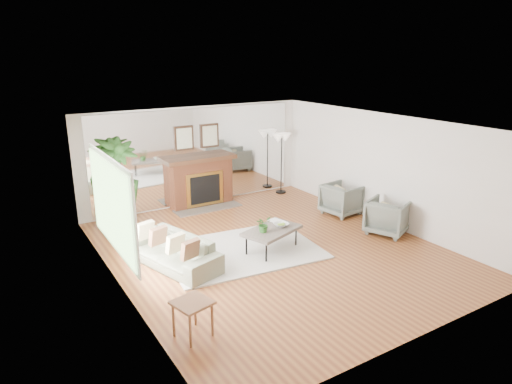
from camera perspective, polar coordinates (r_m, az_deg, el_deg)
ground at (r=9.18m, az=2.07°, el=-7.19°), size 7.00×7.00×0.00m
wall_left at (r=7.57m, az=-17.01°, el=-3.14°), size 0.02×7.00×2.50m
wall_right at (r=10.65m, az=15.66°, el=2.73°), size 0.02×7.00×2.50m
wall_back at (r=11.71m, az=-7.42°, el=4.48°), size 6.00×0.02×2.50m
mirror_panel at (r=11.69m, az=-7.38°, el=4.46°), size 5.40×0.04×2.40m
window_panel at (r=7.92m, az=-17.63°, el=-1.55°), size 0.04×2.40×1.50m
fireplace at (r=11.65m, az=-6.84°, el=1.43°), size 1.85×0.83×2.05m
area_rug at (r=9.09m, az=-1.82°, el=-7.33°), size 3.18×2.43×0.03m
coffee_table at (r=8.94m, az=2.00°, el=-4.90°), size 1.32×1.02×0.47m
sofa at (r=8.54m, az=-10.37°, el=-7.31°), size 1.29×2.09×0.57m
armchair_back at (r=11.21m, az=10.67°, el=-0.88°), size 0.92×0.90×0.75m
armchair_front at (r=10.25m, az=16.13°, el=-2.97°), size 1.08×1.07×0.76m
side_table at (r=6.45m, az=-7.98°, el=-14.06°), size 0.57×0.57×0.54m
potted_ficus at (r=10.71m, az=-16.89°, el=1.55°), size 1.00×1.00×1.95m
floor_lamp at (r=12.48m, az=3.23°, el=6.20°), size 0.54×0.30×1.67m
tabletop_plant at (r=8.74m, az=0.93°, el=-4.03°), size 0.34×0.31×0.32m
fruit_bowl at (r=9.07m, az=3.17°, el=-4.10°), size 0.30×0.30×0.07m
book at (r=9.24m, az=2.09°, el=-3.81°), size 0.28×0.34×0.02m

